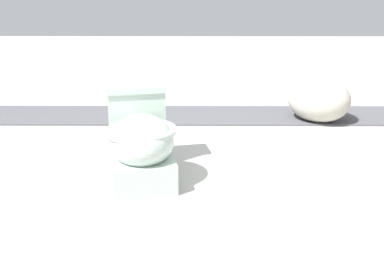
# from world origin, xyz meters

# --- Properties ---
(ground_plane) EXTENTS (14.00, 14.00, 0.00)m
(ground_plane) POSITION_xyz_m (0.00, 0.00, 0.00)
(ground_plane) COLOR #A8A59E
(gravel_strip) EXTENTS (0.56, 8.00, 0.01)m
(gravel_strip) POSITION_xyz_m (-1.27, 0.50, 0.01)
(gravel_strip) COLOR #4C4C51
(gravel_strip) RESTS_ON ground
(toilet) EXTENTS (0.69, 0.49, 0.52)m
(toilet) POSITION_xyz_m (-0.03, -0.15, 0.22)
(toilet) COLOR #B2C6B7
(toilet) RESTS_ON ground
(boulder_near) EXTENTS (0.64, 0.66, 0.37)m
(boulder_near) POSITION_xyz_m (-1.14, 1.17, 0.18)
(boulder_near) COLOR #ADA899
(boulder_near) RESTS_ON ground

